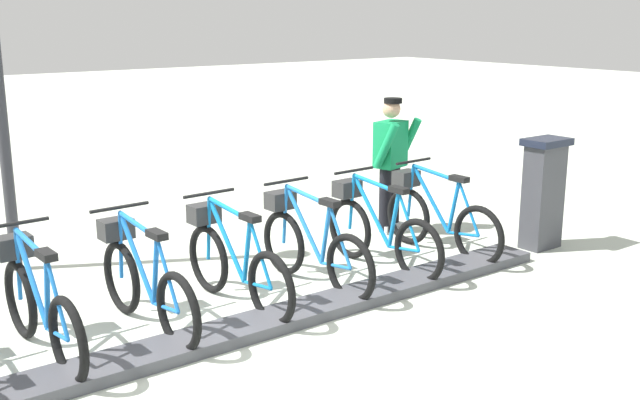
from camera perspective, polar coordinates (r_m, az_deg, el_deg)
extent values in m
plane|color=beige|center=(6.53, -5.48, -10.00)|extent=(60.00, 60.00, 0.00)
cube|color=#47474C|center=(6.51, -5.49, -9.60)|extent=(0.44, 6.97, 0.10)
cube|color=#38383D|center=(8.99, 16.50, 0.21)|extent=(0.28, 0.44, 1.20)
cube|color=#194C8C|center=(9.01, 15.89, 2.56)|extent=(0.03, 0.30, 0.40)
cube|color=black|center=(8.87, 16.78, 4.23)|extent=(0.36, 0.52, 0.08)
torus|color=black|center=(8.22, 11.91, -2.69)|extent=(0.67, 0.10, 0.67)
torus|color=black|center=(8.89, 6.68, -1.22)|extent=(0.67, 0.10, 0.67)
cylinder|color=#126CB8|center=(8.59, 8.36, 0.12)|extent=(0.60, 0.07, 0.70)
cylinder|color=#126CB8|center=(8.38, 10.07, -0.54)|extent=(0.16, 0.05, 0.61)
cylinder|color=#126CB8|center=(8.49, 8.73, 2.01)|extent=(0.69, 0.07, 0.11)
cylinder|color=#126CB8|center=(8.36, 10.78, -2.56)|extent=(0.43, 0.05, 0.09)
cylinder|color=#126CB8|center=(8.24, 11.19, -0.64)|extent=(0.33, 0.04, 0.56)
cylinder|color=#126CB8|center=(8.79, 6.88, 0.67)|extent=(0.10, 0.04, 0.62)
cube|color=black|center=(8.27, 10.48, 1.59)|extent=(0.22, 0.11, 0.06)
cylinder|color=black|center=(8.70, 7.09, 2.93)|extent=(0.05, 0.54, 0.03)
cube|color=#2D2D2D|center=(8.82, 6.53, 1.64)|extent=(0.21, 0.29, 0.18)
torus|color=black|center=(7.60, 7.50, -3.87)|extent=(0.67, 0.10, 0.67)
torus|color=black|center=(8.33, 2.26, -2.18)|extent=(0.67, 0.10, 0.67)
cylinder|color=#1279C2|center=(8.01, 3.90, -0.78)|extent=(0.60, 0.07, 0.70)
cylinder|color=#1279C2|center=(7.78, 5.61, -1.52)|extent=(0.16, 0.05, 0.61)
cylinder|color=#1279C2|center=(7.89, 4.23, 1.24)|extent=(0.69, 0.07, 0.11)
cylinder|color=#1279C2|center=(7.75, 6.35, -3.70)|extent=(0.43, 0.05, 0.09)
cylinder|color=#1279C2|center=(7.63, 6.73, -1.65)|extent=(0.33, 0.04, 0.56)
cylinder|color=#1279C2|center=(8.22, 2.42, -0.16)|extent=(0.10, 0.04, 0.62)
cube|color=black|center=(7.65, 5.98, 0.77)|extent=(0.22, 0.11, 0.06)
cylinder|color=black|center=(8.12, 2.59, 2.24)|extent=(0.05, 0.54, 0.03)
cube|color=#2D2D2D|center=(8.25, 2.07, 0.87)|extent=(0.21, 0.29, 0.18)
torus|color=black|center=(7.04, 2.32, -5.21)|extent=(0.67, 0.10, 0.67)
torus|color=black|center=(7.82, -2.76, -3.25)|extent=(0.67, 0.10, 0.67)
cylinder|color=blue|center=(7.48, -1.23, -1.81)|extent=(0.60, 0.07, 0.70)
cylinder|color=blue|center=(7.23, 0.43, -2.65)|extent=(0.16, 0.05, 0.61)
cylinder|color=blue|center=(7.36, -0.96, 0.34)|extent=(0.69, 0.07, 0.11)
cylinder|color=blue|center=(7.20, 1.20, -4.99)|extent=(0.43, 0.05, 0.09)
cylinder|color=blue|center=(7.07, 1.53, -2.81)|extent=(0.33, 0.04, 0.56)
cylinder|color=blue|center=(7.71, -2.66, -1.12)|extent=(0.10, 0.04, 0.62)
cube|color=black|center=(7.10, 0.74, -0.20)|extent=(0.22, 0.11, 0.06)
cylinder|color=black|center=(7.60, -2.55, 1.44)|extent=(0.05, 0.54, 0.03)
cube|color=#2D2D2D|center=(7.74, -3.02, -0.02)|extent=(0.21, 0.29, 0.18)
torus|color=black|center=(6.55, -3.71, -6.72)|extent=(0.67, 0.10, 0.67)
torus|color=black|center=(7.39, -8.44, -4.43)|extent=(0.67, 0.10, 0.67)
cylinder|color=#1274B8|center=(7.02, -7.09, -2.96)|extent=(0.60, 0.07, 0.70)
cylinder|color=#1274B8|center=(6.76, -5.54, -3.91)|extent=(0.16, 0.05, 0.61)
cylinder|color=#1274B8|center=(6.89, -6.90, -0.69)|extent=(0.69, 0.07, 0.11)
cylinder|color=#1274B8|center=(6.73, -4.76, -6.43)|extent=(0.43, 0.05, 0.09)
cylinder|color=#1274B8|center=(6.58, -4.52, -4.13)|extent=(0.33, 0.04, 0.56)
cylinder|color=#1274B8|center=(7.27, -8.41, -2.19)|extent=(0.10, 0.04, 0.62)
cube|color=black|center=(6.62, -5.32, -1.31)|extent=(0.22, 0.11, 0.06)
cylinder|color=black|center=(7.16, -8.39, 0.51)|extent=(0.05, 0.54, 0.03)
cube|color=#2D2D2D|center=(7.30, -8.77, -1.01)|extent=(0.21, 0.29, 0.18)
torus|color=black|center=(6.15, -10.66, -8.35)|extent=(0.67, 0.10, 0.67)
torus|color=black|center=(7.04, -14.78, -5.69)|extent=(0.67, 0.10, 0.67)
cylinder|color=blue|center=(6.66, -13.70, -4.22)|extent=(0.60, 0.07, 0.70)
cylinder|color=blue|center=(6.37, -12.34, -5.29)|extent=(0.16, 0.05, 0.61)
cylinder|color=blue|center=(6.52, -13.62, -1.85)|extent=(0.69, 0.07, 0.11)
cylinder|color=blue|center=(6.34, -11.58, -7.99)|extent=(0.43, 0.05, 0.09)
cylinder|color=blue|center=(6.18, -11.46, -5.58)|extent=(0.33, 0.04, 0.56)
cylinder|color=blue|center=(6.92, -14.83, -3.35)|extent=(0.10, 0.04, 0.62)
cube|color=black|center=(6.22, -12.25, -2.57)|extent=(0.22, 0.11, 0.06)
cylinder|color=black|center=(6.80, -14.91, -0.53)|extent=(0.05, 0.54, 0.03)
cube|color=#2D2D2D|center=(6.95, -15.18, -2.11)|extent=(0.21, 0.29, 0.18)
torus|color=black|center=(5.86, -18.52, -10.04)|extent=(0.67, 0.10, 0.67)
torus|color=black|center=(6.79, -21.70, -6.98)|extent=(0.67, 0.10, 0.67)
cylinder|color=blue|center=(6.39, -20.99, -5.54)|extent=(0.60, 0.07, 0.70)
cylinder|color=blue|center=(6.09, -19.93, -6.74)|extent=(0.16, 0.05, 0.61)
cylinder|color=blue|center=(6.24, -21.05, -3.09)|extent=(0.69, 0.07, 0.11)
cylinder|color=blue|center=(6.05, -19.22, -9.58)|extent=(0.43, 0.05, 0.09)
cylinder|color=blue|center=(5.89, -19.25, -7.10)|extent=(0.33, 0.04, 0.56)
cylinder|color=blue|center=(6.66, -21.86, -4.58)|extent=(0.10, 0.04, 0.62)
cube|color=black|center=(5.93, -20.00, -3.92)|extent=(0.22, 0.11, 0.06)
cylinder|color=black|center=(6.54, -22.06, -1.67)|extent=(0.05, 0.54, 0.03)
cube|color=#2D2D2D|center=(6.70, -22.17, -3.28)|extent=(0.21, 0.29, 0.18)
cube|color=white|center=(9.51, 5.87, -1.97)|extent=(0.28, 0.18, 0.10)
cube|color=white|center=(9.39, 4.55, -2.15)|extent=(0.28, 0.18, 0.10)
cylinder|color=black|center=(9.43, 5.59, 0.29)|extent=(0.15, 0.15, 0.82)
cylinder|color=black|center=(9.27, 4.94, 0.06)|extent=(0.15, 0.15, 0.82)
cube|color=#148E50|center=(9.22, 5.36, 4.23)|extent=(0.36, 0.46, 0.56)
cylinder|color=#148E50|center=(9.38, 6.72, 4.54)|extent=(0.35, 0.19, 0.57)
cylinder|color=#148E50|center=(8.94, 5.03, 4.12)|extent=(0.35, 0.19, 0.57)
sphere|color=tan|center=(9.15, 5.42, 6.88)|extent=(0.22, 0.22, 0.22)
cylinder|color=black|center=(9.13, 5.54, 7.49)|extent=(0.22, 0.22, 0.06)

